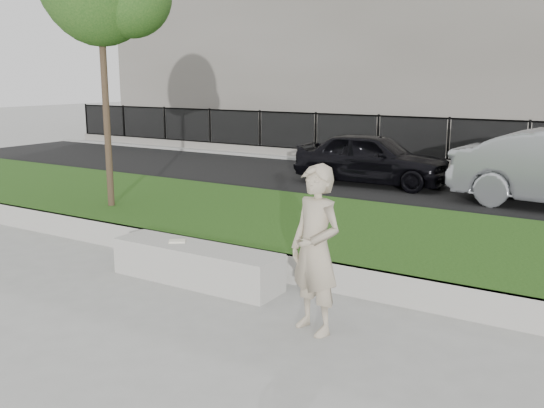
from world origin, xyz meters
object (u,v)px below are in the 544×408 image
Objects in this scene: man at (316,250)px; car_dark at (372,158)px; book at (177,241)px; stone_bench at (196,264)px.

man reaches higher than car_dark.
book is at bearing -174.47° from man.
stone_bench is 0.44m from book.
car_dark is (-0.87, 8.25, 0.46)m from stone_bench.
stone_bench is at bearing -176.43° from car_dark.
man reaches higher than stone_bench.
car_dark is (-3.02, 8.84, -0.22)m from man.
car_dark is (-0.52, 8.23, 0.19)m from book.
book is at bearing -178.81° from car_dark.
man reaches higher than book.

